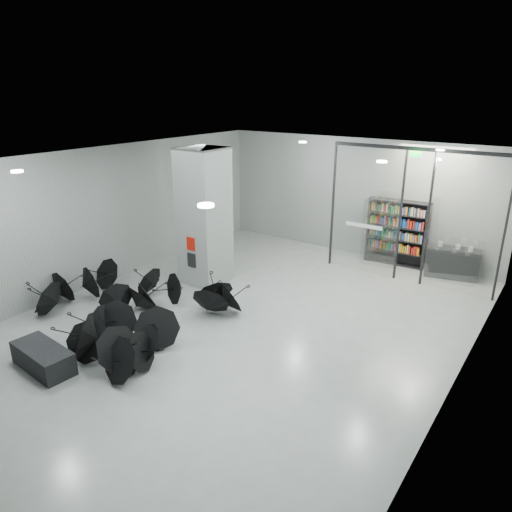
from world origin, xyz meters
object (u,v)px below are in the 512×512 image
Objects in this scene: bookshelf at (397,233)px; umbrella_cluster at (127,317)px; shop_counter at (452,263)px; column at (204,217)px; bench at (43,358)px.

bookshelf reaches higher than umbrella_cluster.
bookshelf is at bearing 65.31° from umbrella_cluster.
bookshelf is 1.96m from shop_counter.
shop_counter is (6.00, 4.61, -1.54)m from column.
column reaches higher than umbrella_cluster.
column is 2.59× the size of shop_counter.
shop_counter reaches higher than bench.
shop_counter is 9.77m from umbrella_cluster.
umbrella_cluster is (0.06, 2.18, 0.06)m from bench.
column is 2.63× the size of bench.
bookshelf is at bearing 162.89° from shop_counter.
bookshelf is at bearing 74.03° from bench.
umbrella_cluster reaches higher than shop_counter.
bookshelf is (3.80, 10.32, 0.83)m from bench.
column is at bearing -155.38° from shop_counter.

